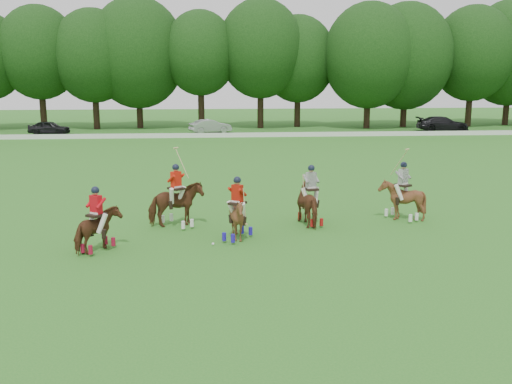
{
  "coord_description": "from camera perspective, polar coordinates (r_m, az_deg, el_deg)",
  "views": [
    {
      "loc": [
        0.22,
        -16.38,
        5.53
      ],
      "look_at": [
        2.1,
        4.2,
        1.4
      ],
      "focal_mm": 40.0,
      "sensor_mm": 36.0,
      "label": 1
    }
  ],
  "objects": [
    {
      "name": "ground",
      "position": [
        17.29,
        -5.71,
        -7.41
      ],
      "size": [
        180.0,
        180.0,
        0.0
      ],
      "primitive_type": "plane",
      "color": "#277120",
      "rests_on": "ground"
    },
    {
      "name": "tree_line",
      "position": [
        64.49,
        -5.32,
        13.65
      ],
      "size": [
        117.98,
        14.32,
        14.75
      ],
      "color": "black",
      "rests_on": "ground"
    },
    {
      "name": "boundary_rail",
      "position": [
        54.64,
        -5.45,
        5.67
      ],
      "size": [
        120.0,
        0.1,
        0.44
      ],
      "primitive_type": "cube",
      "color": "white",
      "rests_on": "ground"
    },
    {
      "name": "car_left",
      "position": [
        61.07,
        -19.97,
        6.07
      ],
      "size": [
        4.15,
        1.97,
        1.37
      ],
      "primitive_type": "imported",
      "rotation": [
        0.0,
        0.0,
        1.48
      ],
      "color": "black",
      "rests_on": "ground"
    },
    {
      "name": "car_mid",
      "position": [
        59.09,
        -4.59,
        6.57
      ],
      "size": [
        4.52,
        2.83,
        1.41
      ],
      "primitive_type": "imported",
      "rotation": [
        0.0,
        0.0,
        1.91
      ],
      "color": "#ACABB0",
      "rests_on": "ground"
    },
    {
      "name": "car_right",
      "position": [
        64.29,
        18.16,
        6.5
      ],
      "size": [
        5.56,
        2.62,
        1.57
      ],
      "primitive_type": "imported",
      "rotation": [
        0.0,
        0.0,
        1.49
      ],
      "color": "black",
      "rests_on": "ground"
    },
    {
      "name": "polo_red_a",
      "position": [
        19.13,
        -15.59,
        -3.56
      ],
      "size": [
        1.57,
        1.82,
        2.15
      ],
      "color": "#522B16",
      "rests_on": "ground"
    },
    {
      "name": "polo_red_b",
      "position": [
        21.67,
        -7.94,
        -1.22
      ],
      "size": [
        2.23,
        2.2,
        2.94
      ],
      "color": "#522B16",
      "rests_on": "ground"
    },
    {
      "name": "polo_red_c",
      "position": [
        19.74,
        -1.87,
        -2.59
      ],
      "size": [
        1.81,
        1.84,
        2.24
      ],
      "color": "#522B16",
      "rests_on": "ground"
    },
    {
      "name": "polo_stripe_a",
      "position": [
        21.9,
        5.48,
        -1.13
      ],
      "size": [
        1.28,
        2.05,
        2.31
      ],
      "color": "#522B16",
      "rests_on": "ground"
    },
    {
      "name": "polo_stripe_b",
      "position": [
        23.24,
        14.4,
        -0.7
      ],
      "size": [
        1.89,
        1.95,
        2.87
      ],
      "color": "#522B16",
      "rests_on": "ground"
    },
    {
      "name": "polo_ball",
      "position": [
        19.35,
        -4.32,
        -5.2
      ],
      "size": [
        0.09,
        0.09,
        0.09
      ],
      "primitive_type": "sphere",
      "color": "white",
      "rests_on": "ground"
    }
  ]
}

